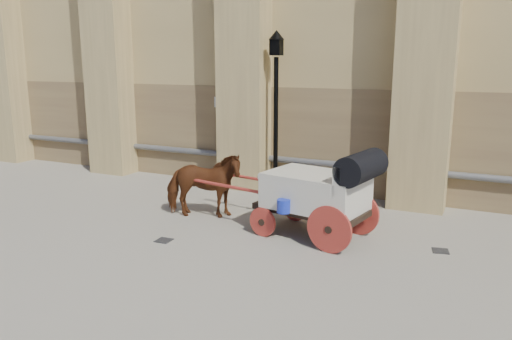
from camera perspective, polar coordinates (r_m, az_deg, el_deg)
The scene contains 6 objects.
ground at distance 11.63m, azimuth -4.88°, elevation -6.50°, with size 90.00×90.00×0.00m, color slate.
horse at distance 12.13m, azimuth -6.06°, elevation -1.72°, with size 0.87×1.92×1.62m, color #5D2F12.
carriage at distance 10.69m, azimuth 7.52°, elevation -2.29°, with size 4.66×2.02×1.98m.
street_lamp at distance 14.05m, azimuth 2.29°, elevation 7.03°, with size 0.43×0.43×4.56m.
drain_grate_near at distance 10.92m, azimuth -10.49°, elevation -7.91°, with size 0.32×0.32×0.01m, color black.
drain_grate_far at distance 10.84m, azimuth 20.34°, elevation -8.66°, with size 0.32×0.32×0.01m, color black.
Camera 1 is at (5.58, -9.48, 3.77)m, focal length 35.00 mm.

